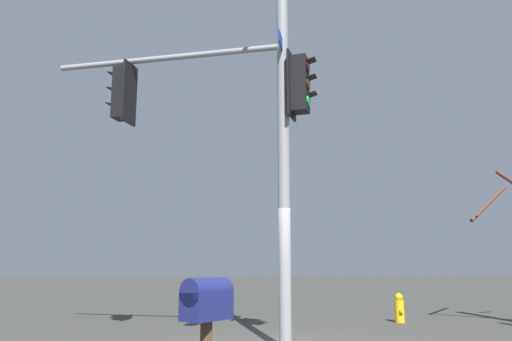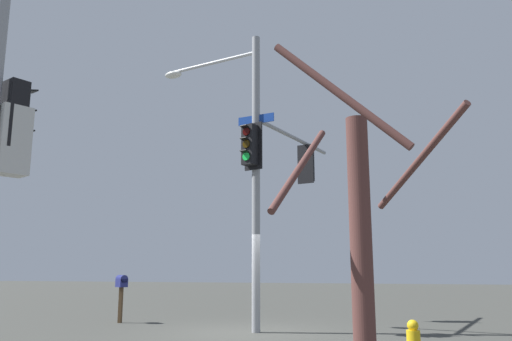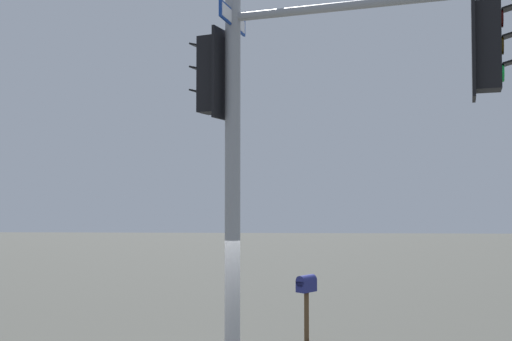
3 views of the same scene
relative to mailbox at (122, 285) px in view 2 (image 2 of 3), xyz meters
The scene contains 5 objects.
ground_plane 4.71m from the mailbox, 18.11° to the right, with size 80.00×80.00×0.00m, color #3A3B36.
main_signal_pole_assembly 5.88m from the mailbox, ahead, with size 4.68×5.36×8.11m.
secondary_pole_assembly 8.55m from the mailbox, 75.19° to the right, with size 0.55×0.71×6.85m.
mailbox is the anchor object (origin of this frame).
bare_tree_behind_pole 10.81m from the mailbox, 46.26° to the right, with size 2.49×2.38×4.45m.
Camera 2 is at (3.33, -12.91, 1.66)m, focal length 35.44 mm.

